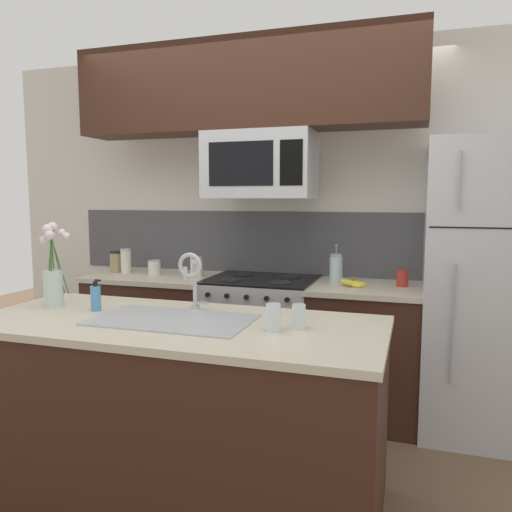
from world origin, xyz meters
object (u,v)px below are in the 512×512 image
object	(u,v)px
refrigerator	(492,290)
flower_vase	(53,278)
storage_jar_squat	(197,267)
drinking_glass	(273,317)
dish_soap_bottle	(96,298)
storage_jar_short	(154,267)
stove_range	(261,341)
coffee_tin	(402,278)
storage_jar_tall	(116,262)
storage_jar_medium	(126,261)
banana_bunch	(353,283)
spare_glass	(299,316)
french_press	(336,268)
microwave	(260,165)
sink_faucet	(191,273)

from	to	relation	value
refrigerator	flower_vase	distance (m)	2.60
refrigerator	storage_jar_squat	world-z (taller)	refrigerator
drinking_glass	dish_soap_bottle	bearing A→B (deg)	174.37
storage_jar_short	stove_range	bearing A→B (deg)	0.15
refrigerator	coffee_tin	bearing A→B (deg)	176.81
refrigerator	drinking_glass	bearing A→B (deg)	-128.97
storage_jar_tall	storage_jar_medium	distance (m)	0.10
banana_bunch	flower_vase	xyz separation A→B (m)	(-1.45, -1.11, 0.13)
storage_jar_squat	banana_bunch	size ratio (longest dim) A/B	0.78
storage_jar_squat	banana_bunch	distance (m)	1.16
storage_jar_squat	dish_soap_bottle	distance (m)	1.18
storage_jar_short	dish_soap_bottle	world-z (taller)	dish_soap_bottle
stove_range	storage_jar_medium	bearing A→B (deg)	179.21
stove_range	storage_jar_tall	xyz separation A→B (m)	(-1.21, 0.03, 0.53)
refrigerator	storage_jar_medium	xyz separation A→B (m)	(-2.62, -0.00, 0.08)
storage_jar_short	spare_glass	world-z (taller)	storage_jar_short
storage_jar_medium	coffee_tin	xyz separation A→B (m)	(2.08, 0.03, -0.04)
stove_range	banana_bunch	world-z (taller)	banana_bunch
storage_jar_short	french_press	world-z (taller)	french_press
storage_jar_tall	storage_jar_medium	size ratio (longest dim) A/B	0.87
storage_jar_short	dish_soap_bottle	size ratio (longest dim) A/B	0.67
dish_soap_bottle	drinking_glass	world-z (taller)	dish_soap_bottle
microwave	coffee_tin	world-z (taller)	microwave
storage_jar_medium	sink_faucet	bearing A→B (deg)	-44.76
storage_jar_tall	flower_vase	xyz separation A→B (m)	(0.41, -1.21, 0.08)
dish_soap_bottle	sink_faucet	bearing A→B (deg)	17.42
sink_faucet	spare_glass	world-z (taller)	sink_faucet
storage_jar_short	sink_faucet	distance (m)	1.31
stove_range	coffee_tin	xyz separation A→B (m)	(0.96, 0.05, 0.50)
french_press	spare_glass	bearing A→B (deg)	-88.68
french_press	dish_soap_bottle	distance (m)	1.63
spare_glass	flower_vase	size ratio (longest dim) A/B	0.24
storage_jar_tall	storage_jar_short	size ratio (longest dim) A/B	1.49
storage_jar_tall	storage_jar_medium	xyz separation A→B (m)	(0.10, -0.02, 0.01)
coffee_tin	dish_soap_bottle	distance (m)	1.94
stove_range	microwave	world-z (taller)	microwave
refrigerator	drinking_glass	size ratio (longest dim) A/B	15.17
sink_faucet	coffee_tin	bearing A→B (deg)	46.70
storage_jar_short	microwave	bearing A→B (deg)	-1.25
sink_faucet	storage_jar_short	bearing A→B (deg)	127.76
drinking_glass	coffee_tin	bearing A→B (deg)	68.99
banana_bunch	sink_faucet	world-z (taller)	sink_faucet
microwave	refrigerator	bearing A→B (deg)	1.56
microwave	storage_jar_medium	xyz separation A→B (m)	(-1.11, 0.04, -0.71)
flower_vase	stove_range	bearing A→B (deg)	55.82
banana_bunch	spare_glass	bearing A→B (deg)	-95.09
storage_jar_short	refrigerator	bearing A→B (deg)	0.54
stove_range	dish_soap_bottle	world-z (taller)	dish_soap_bottle
storage_jar_short	flower_vase	xyz separation A→B (m)	(0.05, -1.17, 0.10)
storage_jar_squat	sink_faucet	world-z (taller)	sink_faucet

